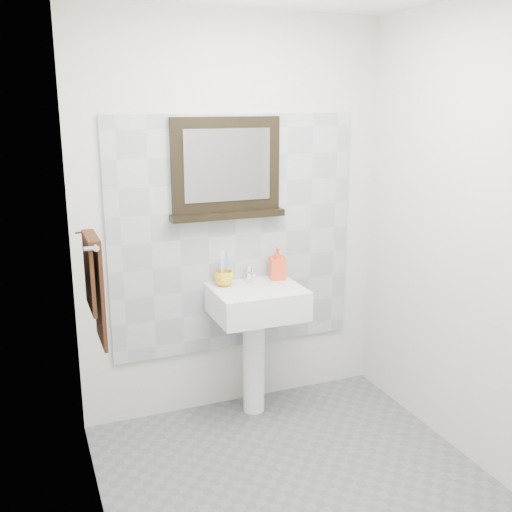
{
  "coord_description": "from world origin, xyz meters",
  "views": [
    {
      "loc": [
        -1.24,
        -2.4,
        1.97
      ],
      "look_at": [
        -0.07,
        0.55,
        1.15
      ],
      "focal_mm": 42.0,
      "sensor_mm": 36.0,
      "label": 1
    }
  ],
  "objects_px": {
    "pedestal_sink": "(256,315)",
    "soap_dispenser": "(277,263)",
    "hand_towel": "(95,281)",
    "toothbrush_cup": "(224,278)",
    "framed_mirror": "(226,170)"
  },
  "relations": [
    {
      "from": "pedestal_sink",
      "to": "soap_dispenser",
      "type": "distance_m",
      "value": 0.37
    },
    {
      "from": "hand_towel",
      "to": "toothbrush_cup",
      "type": "bearing_deg",
      "value": 30.8
    },
    {
      "from": "pedestal_sink",
      "to": "hand_towel",
      "type": "xyz_separation_m",
      "value": [
        -1.0,
        -0.39,
        0.45
      ]
    },
    {
      "from": "soap_dispenser",
      "to": "hand_towel",
      "type": "relative_size",
      "value": 0.39
    },
    {
      "from": "toothbrush_cup",
      "to": "soap_dispenser",
      "type": "distance_m",
      "value": 0.37
    },
    {
      "from": "pedestal_sink",
      "to": "toothbrush_cup",
      "type": "bearing_deg",
      "value": 148.81
    },
    {
      "from": "toothbrush_cup",
      "to": "framed_mirror",
      "type": "height_order",
      "value": "framed_mirror"
    },
    {
      "from": "framed_mirror",
      "to": "hand_towel",
      "type": "relative_size",
      "value": 1.31
    },
    {
      "from": "pedestal_sink",
      "to": "soap_dispenser",
      "type": "height_order",
      "value": "soap_dispenser"
    },
    {
      "from": "toothbrush_cup",
      "to": "framed_mirror",
      "type": "bearing_deg",
      "value": 58.11
    },
    {
      "from": "pedestal_sink",
      "to": "framed_mirror",
      "type": "xyz_separation_m",
      "value": [
        -0.12,
        0.19,
        0.89
      ]
    },
    {
      "from": "toothbrush_cup",
      "to": "framed_mirror",
      "type": "relative_size",
      "value": 0.17
    },
    {
      "from": "pedestal_sink",
      "to": "toothbrush_cup",
      "type": "height_order",
      "value": "pedestal_sink"
    },
    {
      "from": "toothbrush_cup",
      "to": "hand_towel",
      "type": "bearing_deg",
      "value": -149.2
    },
    {
      "from": "soap_dispenser",
      "to": "pedestal_sink",
      "type": "bearing_deg",
      "value": -138.59
    }
  ]
}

